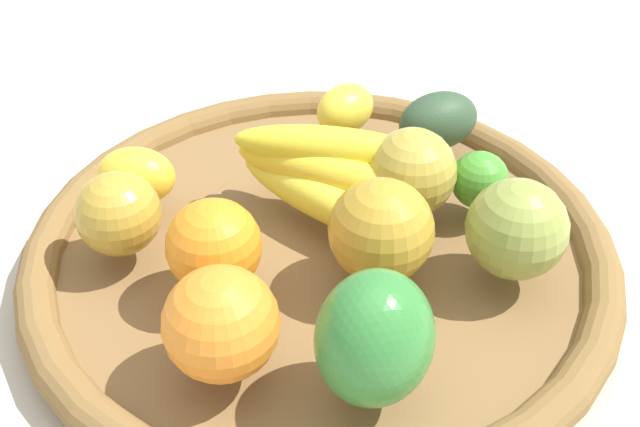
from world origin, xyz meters
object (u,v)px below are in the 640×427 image
orange_0 (212,244)px  apple_0 (118,214)px  lemon_1 (136,176)px  avocado (438,121)px  lemon_0 (345,109)px  orange_1 (221,324)px  apple_3 (517,229)px  banana_bunch (323,171)px  bell_pepper (375,338)px  lime_0 (480,180)px  apple_1 (412,172)px  apple_2 (381,230)px

orange_0 → apple_0: 0.08m
lemon_1 → apple_0: size_ratio=0.99×
avocado → lemon_0: bearing=-143.9°
avocado → lemon_1: avocado is taller
orange_1 → apple_3: bearing=78.5°
orange_0 → lemon_1: 0.12m
banana_bunch → bell_pepper: bearing=-27.3°
apple_3 → lime_0: (-0.07, 0.04, -0.01)m
avocado → lemon_0: (-0.07, -0.05, -0.00)m
lime_0 → lemon_1: (-0.17, -0.22, 0.00)m
bell_pepper → orange_0: size_ratio=1.31×
bell_pepper → orange_0: bearing=-105.0°
orange_0 → lemon_1: (-0.12, -0.00, -0.01)m
banana_bunch → avocado: 0.13m
bell_pepper → apple_3: bearing=163.6°
bell_pepper → apple_0: size_ratio=1.40×
avocado → orange_0: orange_0 is taller
avocado → lemon_1: 0.27m
avocado → orange_1: orange_1 is taller
orange_1 → lime_0: bearing=95.8°
orange_1 → banana_bunch: bearing=123.2°
bell_pepper → lemon_0: size_ratio=1.51×
apple_1 → lemon_1: (-0.14, -0.17, -0.01)m
orange_0 → lemon_1: size_ratio=1.08×
lime_0 → bell_pepper: bearing=-62.9°
lime_0 → lemon_1: size_ratio=0.74×
apple_2 → lemon_0: size_ratio=1.28×
lemon_0 → lime_0: size_ratio=1.27×
bell_pepper → apple_1: bell_pepper is taller
avocado → lemon_0: 0.09m
banana_bunch → apple_1: size_ratio=2.27×
banana_bunch → apple_1: apple_1 is taller
lemon_0 → orange_0: (0.11, -0.20, 0.01)m
apple_1 → lemon_1: apple_1 is taller
orange_0 → apple_3: bearing=57.1°
lime_0 → apple_1: size_ratio=0.66×
lime_0 → apple_0: apple_0 is taller
banana_bunch → lime_0: (0.07, 0.10, -0.01)m
banana_bunch → orange_0: size_ratio=2.34×
lemon_1 → apple_0: apple_0 is taller
apple_2 → apple_3: size_ratio=1.03×
apple_1 → apple_0: 0.23m
lemon_0 → lime_0: bearing=6.9°
orange_1 → lime_0: orange_1 is taller
avocado → lemon_1: (-0.09, -0.25, -0.00)m
orange_0 → apple_1: (0.02, 0.17, 0.00)m
apple_2 → avocado: bearing=123.6°
bell_pepper → lemon_1: (-0.27, -0.03, -0.02)m
banana_bunch → lemon_1: banana_bunch is taller
apple_3 → avocado: apple_3 is taller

